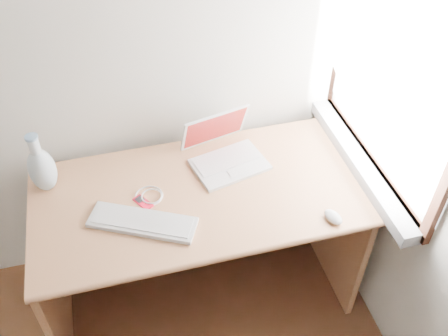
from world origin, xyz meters
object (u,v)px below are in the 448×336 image
object	(u,v)px
desk	(195,211)
vase	(42,168)
external_keyboard	(142,222)
laptop	(227,152)

from	to	relation	value
desk	vase	distance (m)	0.72
external_keyboard	vase	distance (m)	0.50
desk	external_keyboard	world-z (taller)	external_keyboard
desk	laptop	xyz separation A→B (m)	(0.18, 0.08, 0.27)
external_keyboard	desk	bearing A→B (deg)	65.80
desk	vase	xyz separation A→B (m)	(-0.63, 0.11, 0.34)
desk	external_keyboard	size ratio (longest dim) A/B	3.15
vase	external_keyboard	bearing A→B (deg)	-39.94
desk	vase	size ratio (longest dim) A/B	4.84
laptop	vase	size ratio (longest dim) A/B	1.24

